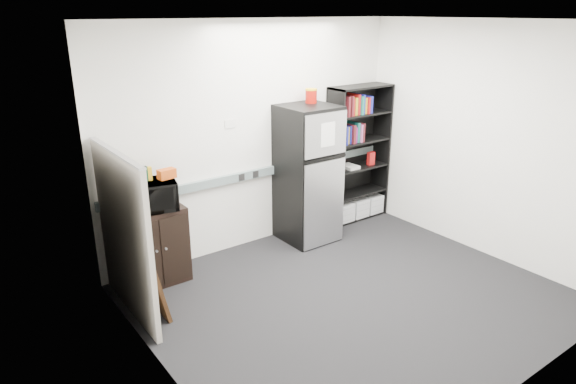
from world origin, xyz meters
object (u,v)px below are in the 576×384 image
at_px(microwave, 149,196).
at_px(refrigerator, 308,174).
at_px(bookshelf, 358,155).
at_px(cubicle_partition, 125,235).
at_px(cabinet, 153,246).

height_order(microwave, refrigerator, refrigerator).
height_order(bookshelf, cubicle_partition, bookshelf).
relative_size(bookshelf, microwave, 3.37).
bearing_deg(bookshelf, refrigerator, -171.66).
xyz_separation_m(cubicle_partition, cabinet, (0.42, 0.42, -0.39)).
height_order(cubicle_partition, microwave, cubicle_partition).
bearing_deg(bookshelf, microwave, -178.47).
distance_m(cubicle_partition, cabinet, 0.71).
height_order(bookshelf, cabinet, bookshelf).
xyz_separation_m(bookshelf, refrigerator, (-0.99, -0.14, -0.06)).
bearing_deg(cabinet, cubicle_partition, -134.71).
distance_m(cubicle_partition, refrigerator, 2.47).
bearing_deg(cabinet, refrigerator, -2.26).
bearing_deg(refrigerator, cubicle_partition, -171.99).
distance_m(cubicle_partition, microwave, 0.61).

